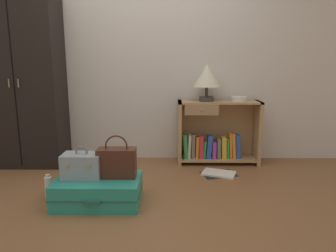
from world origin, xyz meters
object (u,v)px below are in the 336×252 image
suitcase_large (98,190)px  train_case (82,165)px  bookshelf (216,135)px  bottle (49,187)px  table_lamp (207,77)px  bowl (239,99)px  handbag (117,162)px  wardrobe (24,82)px  open_book_on_floor (219,173)px

suitcase_large → train_case: 0.26m
bookshelf → bottle: 1.93m
table_lamp → bowl: table_lamp is taller
bookshelf → handbag: (-1.00, -1.08, 0.01)m
handbag → bottle: size_ratio=1.69×
wardrobe → table_lamp: 2.08m
bottle → bookshelf: bearing=32.5°
train_case → handbag: 0.30m
wardrobe → bottle: wardrobe is taller
bookshelf → handbag: 1.47m
train_case → handbag: bearing=2.9°
suitcase_large → handbag: size_ratio=1.97×
wardrobe → bottle: 1.42m
suitcase_large → wardrobe: bearing=134.9°
open_book_on_floor → bottle: bearing=-159.1°
bookshelf → open_book_on_floor: size_ratio=2.31×
suitcase_large → bottle: bearing=168.6°
handbag → open_book_on_floor: handbag is taller
bottle → suitcase_large: bearing=-11.4°
bottle → open_book_on_floor: (1.60, 0.61, -0.09)m
suitcase_large → handbag: bearing=16.1°
open_book_on_floor → suitcase_large: bearing=-148.2°
train_case → open_book_on_floor: size_ratio=0.79×
handbag → open_book_on_floor: bearing=34.0°
handbag → suitcase_large: bearing=-163.9°
train_case → bottle: bearing=169.1°
open_book_on_floor → train_case: bearing=-152.1°
wardrobe → suitcase_large: size_ratio=2.68×
train_case → wardrobe: bearing=131.8°
table_lamp → bottle: size_ratio=1.94×
handbag → bottle: bearing=175.6°
wardrobe → bookshelf: bearing=1.9°
bowl → handbag: bearing=-139.5°
bookshelf → bottle: size_ratio=4.42×
bookshelf → open_book_on_floor: 0.53m
train_case → bottle: (-0.33, 0.06, -0.22)m
handbag → wardrobe: bearing=140.2°
train_case → table_lamp: bearing=42.9°
suitcase_large → handbag: handbag is taller
bowl → handbag: (-1.25, -1.07, -0.42)m
bookshelf → table_lamp: size_ratio=2.28×
handbag → open_book_on_floor: (0.98, 0.66, -0.34)m
bowl → bottle: size_ratio=0.82×
bowl → handbag: size_ratio=0.49×
table_lamp → handbag: table_lamp is taller
suitcase_large → train_case: size_ratio=2.22×
suitcase_large → bottle: (-0.47, 0.09, -0.01)m
table_lamp → bowl: 0.45m
bowl → handbag: 1.69m
bottle → bowl: bearing=28.5°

